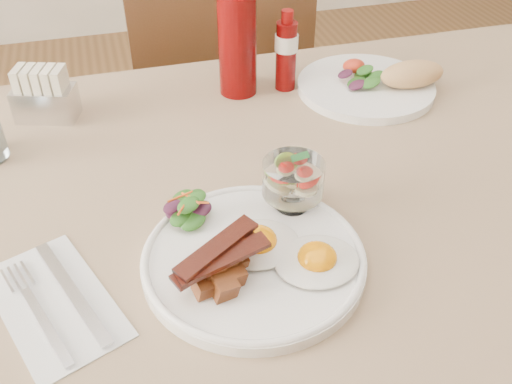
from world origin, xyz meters
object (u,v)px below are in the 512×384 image
object	(u,v)px
table	(305,223)
sugar_caddy	(44,97)
hot_sauce_bottle	(286,52)
chair_far	(218,102)
fruit_cup	(293,179)
second_plate	(377,83)
main_plate	(254,260)
ketchup_bottle	(237,43)

from	to	relation	value
table	sugar_caddy	bearing A→B (deg)	142.01
hot_sauce_bottle	chair_far	bearing A→B (deg)	98.42
fruit_cup	second_plate	size ratio (longest dim) A/B	0.31
fruit_cup	second_plate	xyz separation A→B (m)	(0.27, 0.30, -0.05)
table	hot_sauce_bottle	xyz separation A→B (m)	(0.06, 0.29, 0.16)
fruit_cup	main_plate	bearing A→B (deg)	-134.22
main_plate	hot_sauce_bottle	size ratio (longest dim) A/B	1.87
second_plate	hot_sauce_bottle	world-z (taller)	hot_sauce_bottle
ketchup_bottle	chair_far	bearing A→B (deg)	84.85
main_plate	table	bearing A→B (deg)	49.51
main_plate	sugar_caddy	distance (m)	0.51
sugar_caddy	second_plate	bearing A→B (deg)	11.92
fruit_cup	second_plate	world-z (taller)	fruit_cup
chair_far	sugar_caddy	distance (m)	0.59
second_plate	ketchup_bottle	bearing A→B (deg)	164.63
hot_sauce_bottle	main_plate	bearing A→B (deg)	-112.82
main_plate	second_plate	distance (m)	0.51
second_plate	sugar_caddy	bearing A→B (deg)	173.62
fruit_cup	ketchup_bottle	distance (m)	0.37
main_plate	sugar_caddy	bearing A→B (deg)	119.31
second_plate	main_plate	bearing A→B (deg)	-132.42
chair_far	hot_sauce_bottle	distance (m)	0.49
second_plate	hot_sauce_bottle	size ratio (longest dim) A/B	1.79
chair_far	ketchup_bottle	bearing A→B (deg)	-95.15
ketchup_bottle	table	bearing A→B (deg)	-83.60
chair_far	second_plate	size ratio (longest dim) A/B	3.47
sugar_caddy	table	bearing A→B (deg)	-19.70
chair_far	hot_sauce_bottle	bearing A→B (deg)	-81.58
second_plate	hot_sauce_bottle	distance (m)	0.18
chair_far	sugar_caddy	xyz separation A→B (m)	(-0.38, -0.37, 0.27)
fruit_cup	second_plate	bearing A→B (deg)	48.08
hot_sauce_bottle	table	bearing A→B (deg)	-101.05
chair_far	main_plate	distance (m)	0.86
chair_far	sugar_caddy	size ratio (longest dim) A/B	8.11
second_plate	chair_far	bearing A→B (deg)	116.37
main_plate	hot_sauce_bottle	xyz separation A→B (m)	(0.18, 0.44, 0.06)
ketchup_bottle	hot_sauce_bottle	world-z (taller)	ketchup_bottle
chair_far	ketchup_bottle	distance (m)	0.49
chair_far	fruit_cup	xyz separation A→B (m)	(-0.05, -0.73, 0.29)
table	second_plate	size ratio (longest dim) A/B	4.97
table	main_plate	size ratio (longest dim) A/B	4.75
second_plate	sugar_caddy	distance (m)	0.60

